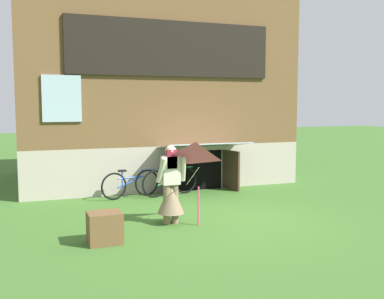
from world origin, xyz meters
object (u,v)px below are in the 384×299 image
object	(u,v)px
bicycle_green	(170,181)
kite	(196,165)
bicycle_blue	(131,184)
wooden_crate	(105,228)
person	(171,191)

from	to	relation	value
bicycle_green	kite	bearing A→B (deg)	-114.08
kite	bicycle_green	bearing A→B (deg)	80.27
bicycle_green	bicycle_blue	xyz separation A→B (m)	(-0.99, 0.07, -0.01)
bicycle_green	wooden_crate	xyz separation A→B (m)	(-2.23, -3.36, -0.10)
bicycle_green	person	bearing A→B (deg)	-122.03
bicycle_green	bicycle_blue	bearing A→B (deg)	161.92
person	bicycle_green	distance (m)	2.73
person	wooden_crate	bearing A→B (deg)	-132.29
kite	bicycle_blue	distance (m)	3.37
person	wooden_crate	size ratio (longest dim) A/B	2.76
bicycle_green	wooden_crate	distance (m)	4.03
bicycle_green	bicycle_blue	world-z (taller)	bicycle_green
person	bicycle_blue	distance (m)	2.67
kite	bicycle_blue	xyz separation A→B (m)	(-0.45, 3.22, -0.85)
bicycle_green	bicycle_blue	distance (m)	1.00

